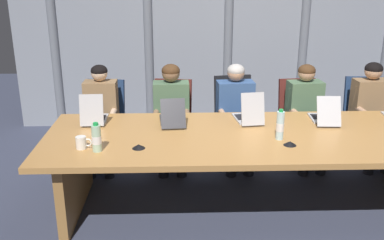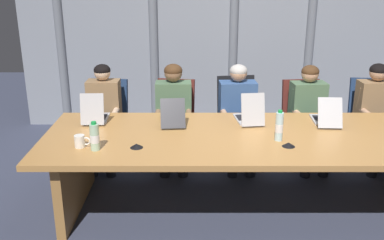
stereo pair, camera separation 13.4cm
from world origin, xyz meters
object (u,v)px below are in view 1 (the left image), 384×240
(office_chair_left_end, at_px, (104,133))
(water_bottle_secondary, at_px, (97,138))
(laptop_left_end, at_px, (94,116))
(person_left_mid, at_px, (171,110))
(laptop_center, at_px, (248,115))
(water_bottle_primary, at_px, (280,126))
(person_right_end, at_px, (372,108))
(conference_mic_left_side, at_px, (139,146))
(person_right_mid, at_px, (307,110))
(laptop_right_mid, at_px, (324,116))
(coffee_mug_near, at_px, (82,143))
(person_left_end, at_px, (101,112))
(office_chair_right_mid, at_px, (299,131))
(laptop_left_mid, at_px, (172,118))
(office_chair_center, at_px, (235,130))
(conference_mic_middle, at_px, (290,143))
(office_chair_left_mid, at_px, (171,132))
(office_chair_right_end, at_px, (363,129))
(person_center, at_px, (236,110))

(office_chair_left_end, distance_m, water_bottle_secondary, 1.55)
(laptop_left_end, relative_size, person_left_mid, 0.34)
(laptop_center, bearing_deg, water_bottle_primary, -164.66)
(person_right_end, relative_size, conference_mic_left_side, 10.57)
(laptop_left_end, distance_m, person_right_mid, 2.32)
(water_bottle_primary, distance_m, water_bottle_secondary, 1.56)
(water_bottle_primary, bearing_deg, laptop_right_mid, 40.39)
(person_right_mid, xyz_separation_m, coffee_mug_near, (-2.23, -1.23, 0.13))
(person_left_end, relative_size, water_bottle_secondary, 4.71)
(office_chair_right_mid, bearing_deg, laptop_left_mid, -67.78)
(office_chair_center, bearing_deg, person_right_mid, 70.48)
(laptop_center, bearing_deg, laptop_left_end, 81.96)
(water_bottle_secondary, xyz_separation_m, conference_mic_middle, (1.60, 0.07, -0.09))
(office_chair_left_end, bearing_deg, laptop_left_end, 11.82)
(laptop_left_end, height_order, office_chair_center, laptop_left_end)
(person_left_end, distance_m, coffee_mug_near, 1.24)
(office_chair_left_mid, xyz_separation_m, person_left_mid, (0.01, -0.15, 0.31))
(office_chair_right_mid, relative_size, person_right_mid, 0.81)
(laptop_left_mid, xyz_separation_m, office_chair_left_end, (-0.80, 0.77, -0.43))
(water_bottle_secondary, relative_size, coffee_mug_near, 1.82)
(office_chair_right_mid, xyz_separation_m, water_bottle_secondary, (-2.08, -1.45, 0.49))
(office_chair_right_end, height_order, conference_mic_middle, office_chair_right_end)
(office_chair_left_mid, distance_m, conference_mic_middle, 1.76)
(office_chair_right_mid, distance_m, water_bottle_secondary, 2.59)
(laptop_left_end, height_order, laptop_right_mid, laptop_left_end)
(person_left_end, xyz_separation_m, person_right_end, (3.03, 0.00, 0.01))
(laptop_left_mid, distance_m, coffee_mug_near, 0.97)
(office_chair_left_mid, distance_m, office_chair_center, 0.75)
(person_center, height_order, conference_mic_left_side, person_center)
(person_right_mid, distance_m, person_right_end, 0.74)
(person_left_end, bearing_deg, water_bottle_primary, 57.82)
(laptop_left_end, distance_m, person_left_end, 0.59)
(person_left_end, relative_size, person_center, 1.00)
(laptop_left_end, relative_size, conference_mic_left_side, 3.55)
(laptop_center, bearing_deg, laptop_left_mid, 84.06)
(laptop_center, distance_m, person_right_end, 1.61)
(office_chair_right_end, distance_m, person_left_mid, 2.28)
(laptop_right_mid, xyz_separation_m, conference_mic_middle, (-0.48, -0.60, -0.04))
(laptop_right_mid, distance_m, water_bottle_primary, 0.71)
(person_right_mid, bearing_deg, person_left_end, -95.12)
(person_right_end, height_order, conference_mic_middle, person_right_end)
(person_left_mid, bearing_deg, office_chair_left_mid, -178.65)
(office_chair_center, bearing_deg, water_bottle_primary, 2.20)
(office_chair_center, bearing_deg, office_chair_left_end, -97.56)
(office_chair_center, height_order, person_left_mid, person_left_mid)
(coffee_mug_near, height_order, conference_mic_left_side, coffee_mug_near)
(laptop_center, height_order, office_chair_left_mid, laptop_center)
(person_center, bearing_deg, water_bottle_primary, 8.20)
(office_chair_right_end, height_order, person_left_mid, person_left_mid)
(person_right_mid, height_order, person_right_end, person_right_end)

